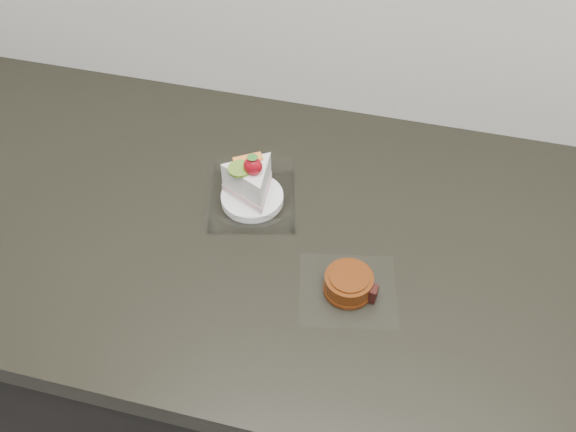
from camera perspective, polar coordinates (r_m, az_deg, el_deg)
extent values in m
cube|color=black|center=(1.37, 7.63, -15.75)|extent=(2.00, 0.60, 0.86)
cube|color=black|center=(0.99, 10.20, -3.98)|extent=(2.04, 0.64, 0.04)
cube|color=white|center=(1.02, -3.18, 1.29)|extent=(0.16, 0.16, 0.00)
cylinder|color=white|center=(1.02, -3.20, 1.62)|extent=(0.10, 0.10, 0.01)
ellipsoid|color=#B80C20|center=(0.96, -3.14, 4.45)|extent=(0.03, 0.02, 0.03)
cone|color=#2D7223|center=(0.95, -3.18, 5.08)|extent=(0.02, 0.02, 0.01)
cylinder|color=olive|center=(0.97, -4.33, 4.20)|extent=(0.04, 0.04, 0.00)
cube|color=orange|center=(0.98, -3.58, 5.09)|extent=(0.05, 0.04, 0.00)
cube|color=white|center=(0.92, 5.34, -6.54)|extent=(0.16, 0.15, 0.00)
cylinder|color=#6B310C|center=(0.91, 5.41, -5.98)|extent=(0.09, 0.09, 0.03)
cylinder|color=#6B310C|center=(0.92, 5.36, -6.40)|extent=(0.09, 0.09, 0.01)
cylinder|color=#6B310C|center=(0.89, 5.48, -5.38)|extent=(0.07, 0.07, 0.00)
cube|color=black|center=(0.90, 7.31, -6.79)|extent=(0.02, 0.02, 0.02)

